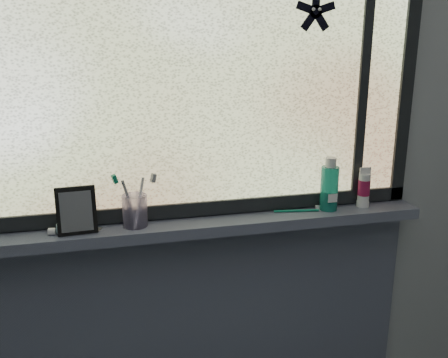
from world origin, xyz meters
TOP-DOWN VIEW (x-y plane):
  - wall_back at (0.00, 1.30)m, footprint 3.00×0.01m
  - windowsill at (0.00, 1.23)m, footprint 1.62×0.14m
  - sill_apron at (0.00, 1.29)m, footprint 1.62×0.02m
  - window_pane at (0.00, 1.28)m, footprint 1.50×0.01m
  - frame_bottom at (0.00, 1.28)m, footprint 1.60×0.03m
  - frame_right at (0.78, 1.28)m, footprint 0.05×0.03m
  - frame_mullion at (0.60, 1.28)m, footprint 0.03×0.03m
  - starfish_sticker at (0.40, 1.27)m, footprint 0.15×0.02m
  - vanity_mirror at (-0.42, 1.21)m, footprint 0.13×0.07m
  - toothpaste_tube at (-0.44, 1.22)m, footprint 0.20×0.08m
  - toothbrush_cup at (-0.23, 1.24)m, footprint 0.10×0.10m
  - toothbrush_lying at (0.35, 1.24)m, footprint 0.21×0.05m
  - mouthwash_bottle at (0.47, 1.24)m, footprint 0.08×0.08m
  - cream_tube at (0.62, 1.24)m, footprint 0.06×0.06m

SIDE VIEW (x-z plane):
  - sill_apron at x=0.00m, z-range 0.00..0.98m
  - windowsill at x=0.00m, z-range 0.98..1.02m
  - toothbrush_lying at x=0.35m, z-range 1.02..1.03m
  - toothpaste_tube at x=-0.44m, z-range 1.02..1.06m
  - frame_bottom at x=0.00m, z-range 1.02..1.07m
  - toothbrush_cup at x=-0.23m, z-range 1.02..1.13m
  - vanity_mirror at x=-0.42m, z-range 1.02..1.18m
  - cream_tube at x=0.62m, z-range 1.05..1.16m
  - mouthwash_bottle at x=0.47m, z-range 1.04..1.20m
  - wall_back at x=0.00m, z-range 0.00..2.50m
  - frame_right at x=0.78m, z-range 0.98..2.08m
  - window_pane at x=0.00m, z-range 1.03..2.03m
  - frame_mullion at x=0.60m, z-range 1.03..2.03m
  - starfish_sticker at x=0.40m, z-range 1.65..1.79m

